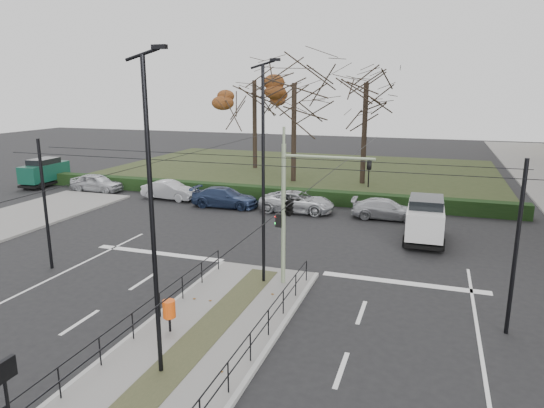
{
  "coord_description": "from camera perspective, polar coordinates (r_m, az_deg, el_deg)",
  "views": [
    {
      "loc": [
        6.84,
        -14.79,
        8.11
      ],
      "look_at": [
        -0.64,
        7.39,
        2.52
      ],
      "focal_mm": 32.0,
      "sensor_mm": 36.0,
      "label": 1
    }
  ],
  "objects": [
    {
      "name": "ground",
      "position": [
        18.2,
        -5.69,
        -13.11
      ],
      "size": [
        140.0,
        140.0,
        0.0
      ],
      "primitive_type": "plane",
      "color": "black",
      "rests_on": "ground"
    },
    {
      "name": "median_island",
      "position": [
        16.2,
        -9.48,
        -16.53
      ],
      "size": [
        4.4,
        15.0,
        0.14
      ],
      "primitive_type": "cube",
      "color": "slate",
      "rests_on": "ground"
    },
    {
      "name": "park",
      "position": [
        49.19,
        3.25,
        3.97
      ],
      "size": [
        38.0,
        26.0,
        0.1
      ],
      "primitive_type": "cube",
      "color": "#293219",
      "rests_on": "ground"
    },
    {
      "name": "hedge",
      "position": [
        36.58,
        -2.35,
        1.4
      ],
      "size": [
        38.0,
        1.0,
        1.0
      ],
      "primitive_type": "cube",
      "color": "black",
      "rests_on": "ground"
    },
    {
      "name": "median_railing",
      "position": [
        15.7,
        -9.78,
        -13.83
      ],
      "size": [
        4.14,
        13.24,
        0.92
      ],
      "color": "black",
      "rests_on": "median_island"
    },
    {
      "name": "catenary",
      "position": [
        18.39,
        -3.87,
        -1.39
      ],
      "size": [
        20.0,
        34.0,
        6.0
      ],
      "color": "black",
      "rests_on": "ground"
    },
    {
      "name": "traffic_light",
      "position": [
        19.59,
        2.32,
        -0.08
      ],
      "size": [
        3.97,
        2.26,
        5.84
      ],
      "color": "gray",
      "rests_on": "median_island"
    },
    {
      "name": "litter_bin",
      "position": [
        16.9,
        -12.02,
        -12.04
      ],
      "size": [
        0.43,
        0.43,
        1.11
      ],
      "color": "black",
      "rests_on": "median_island"
    },
    {
      "name": "info_panel",
      "position": [
        12.42,
        -28.95,
        -17.91
      ],
      "size": [
        0.13,
        0.62,
        2.37
      ],
      "color": "black",
      "rests_on": "median_island"
    },
    {
      "name": "streetlamp_median_near",
      "position": [
        13.37,
        -13.86,
        -1.64
      ],
      "size": [
        0.75,
        0.15,
        9.02
      ],
      "color": "black",
      "rests_on": "median_island"
    },
    {
      "name": "streetlamp_median_far",
      "position": [
        19.54,
        -0.98,
        3.56
      ],
      "size": [
        0.76,
        0.16,
        9.09
      ],
      "color": "black",
      "rests_on": "median_island"
    },
    {
      "name": "parked_car_first",
      "position": [
        41.49,
        -19.94,
        2.37
      ],
      "size": [
        4.3,
        1.73,
        1.46
      ],
      "primitive_type": "imported",
      "rotation": [
        0.0,
        0.0,
        1.57
      ],
      "color": "#B0B2B8",
      "rests_on": "ground"
    },
    {
      "name": "parked_car_second",
      "position": [
        37.08,
        -11.96,
        1.6
      ],
      "size": [
        4.31,
        1.73,
        1.39
      ],
      "primitive_type": "imported",
      "rotation": [
        0.0,
        0.0,
        1.51
      ],
      "color": "#B0B2B8",
      "rests_on": "ground"
    },
    {
      "name": "parked_car_third",
      "position": [
        34.09,
        -5.56,
        0.79
      ],
      "size": [
        4.82,
        2.12,
        1.38
      ],
      "primitive_type": "imported",
      "rotation": [
        0.0,
        0.0,
        1.61
      ],
      "color": "#212E4E",
      "rests_on": "ground"
    },
    {
      "name": "parked_car_fourth",
      "position": [
        32.61,
        2.97,
        0.26
      ],
      "size": [
        5.09,
        2.51,
        1.39
      ],
      "primitive_type": "imported",
      "rotation": [
        0.0,
        0.0,
        1.61
      ],
      "color": "#B0B2B8",
      "rests_on": "ground"
    },
    {
      "name": "white_van",
      "position": [
        27.53,
        17.58,
        -1.62
      ],
      "size": [
        2.13,
        4.56,
        2.42
      ],
      "color": "silver",
      "rests_on": "ground"
    },
    {
      "name": "green_van",
      "position": [
        45.64,
        -25.19,
        3.47
      ],
      "size": [
        2.12,
        4.69,
        2.35
      ],
      "color": "#0D3A2C",
      "rests_on": "ground"
    },
    {
      "name": "rust_tree",
      "position": [
        49.85,
        -2.09,
        14.33
      ],
      "size": [
        7.89,
        7.89,
        11.6
      ],
      "color": "black",
      "rests_on": "park"
    },
    {
      "name": "bare_tree_center",
      "position": [
        42.58,
        2.64,
        13.23
      ],
      "size": [
        8.84,
        8.84,
        11.28
      ],
      "color": "black",
      "rests_on": "park"
    },
    {
      "name": "bare_tree_near",
      "position": [
        42.21,
        11.02,
        13.02
      ],
      "size": [
        6.09,
        6.09,
        11.32
      ],
      "color": "black",
      "rests_on": "park"
    },
    {
      "name": "parked_car_fifth",
      "position": [
        31.71,
        13.29,
        -0.58
      ],
      "size": [
        4.43,
        1.94,
        1.27
      ],
      "primitive_type": "imported",
      "rotation": [
        0.0,
        0.0,
        1.61
      ],
      "color": "#B0B2B8",
      "rests_on": "ground"
    }
  ]
}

